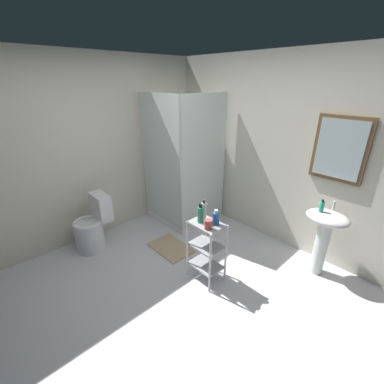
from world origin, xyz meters
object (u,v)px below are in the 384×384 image
storage_cart (206,247)px  shampoo_bottle_blue (216,218)px  bath_mat (171,247)px  hand_soap_bottle (322,206)px  lotion_bottle_white (204,211)px  toilet (93,227)px  body_wash_bottle_green (200,214)px  rinse_cup (208,224)px  shower_stall (184,194)px  pedestal_sink (324,231)px

storage_cart → shampoo_bottle_blue: size_ratio=4.30×
bath_mat → hand_soap_bottle: bearing=32.6°
hand_soap_bottle → lotion_bottle_white: 1.31m
storage_cart → lotion_bottle_white: (-0.09, 0.04, 0.41)m
toilet → body_wash_bottle_green: bearing=24.7°
shampoo_bottle_blue → rinse_cup: bearing=-86.9°
shower_stall → pedestal_sink: bearing=8.6°
body_wash_bottle_green → bath_mat: 1.07m
rinse_cup → lotion_bottle_white: bearing=147.8°
pedestal_sink → hand_soap_bottle: size_ratio=5.68×
shower_stall → rinse_cup: size_ratio=19.06×
hand_soap_bottle → bath_mat: bearing=-147.4°
lotion_bottle_white → shampoo_bottle_blue: 0.17m
body_wash_bottle_green → pedestal_sink: bearing=50.2°
hand_soap_bottle → shampoo_bottle_blue: size_ratio=0.83×
pedestal_sink → rinse_cup: size_ratio=7.72×
rinse_cup → bath_mat: rinse_cup is taller
rinse_cup → bath_mat: size_ratio=0.17×
shower_stall → hand_soap_bottle: size_ratio=14.03×
shower_stall → storage_cart: 1.44m
shampoo_bottle_blue → rinse_cup: (0.01, -0.12, -0.02)m
pedestal_sink → shampoo_bottle_blue: bearing=-127.1°
shower_stall → rinse_cup: 1.58m
toilet → shampoo_bottle_blue: (1.56, 0.74, 0.50)m
shower_stall → lotion_bottle_white: shower_stall is taller
body_wash_bottle_green → toilet: bearing=-155.3°
toilet → rinse_cup: 1.75m
toilet → shampoo_bottle_blue: bearing=25.2°
rinse_cup → hand_soap_bottle: bearing=58.1°
shower_stall → hand_soap_bottle: bearing=7.9°
storage_cart → shampoo_bottle_blue: bearing=34.1°
toilet → hand_soap_bottle: (2.25, 1.71, 0.56)m
hand_soap_bottle → shampoo_bottle_blue: 1.20m
lotion_bottle_white → body_wash_bottle_green: size_ratio=1.07×
toilet → lotion_bottle_white: 1.66m
toilet → hand_soap_bottle: hand_soap_bottle is taller
shower_stall → storage_cart: size_ratio=2.70×
toilet → rinse_cup: size_ratio=7.24×
shower_stall → pedestal_sink: 2.10m
shower_stall → storage_cart: bearing=-31.3°
hand_soap_bottle → lotion_bottle_white: (-0.86, -0.99, -0.03)m
pedestal_sink → bath_mat: bearing=-147.8°
lotion_bottle_white → rinse_cup: lotion_bottle_white is taller
shower_stall → shampoo_bottle_blue: size_ratio=11.63×
body_wash_bottle_green → bath_mat: size_ratio=0.37×
pedestal_sink → shampoo_bottle_blue: 1.29m
shower_stall → shampoo_bottle_blue: bearing=-28.0°
pedestal_sink → storage_cart: size_ratio=1.09×
body_wash_bottle_green → rinse_cup: (0.15, -0.04, -0.04)m
storage_cart → pedestal_sink: bearing=51.6°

